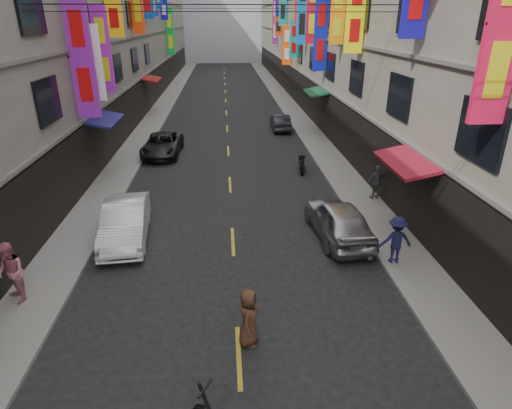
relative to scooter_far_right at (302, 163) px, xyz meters
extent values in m
cube|color=slate|center=(-9.96, 16.19, -0.38)|extent=(2.00, 90.00, 0.12)
cube|color=slate|center=(2.04, 16.19, -0.38)|extent=(2.00, 90.00, 0.12)
cube|color=black|center=(-10.91, 16.19, 1.06)|extent=(0.12, 85.50, 3.00)
cube|color=#66635E|center=(-10.90, 16.19, 2.76)|extent=(0.16, 90.00, 0.14)
cube|color=#66635E|center=(-10.90, 16.19, 5.96)|extent=(0.16, 90.00, 0.14)
cube|color=black|center=(2.99, 16.19, 1.06)|extent=(0.12, 85.50, 3.00)
cube|color=#66635E|center=(2.98, 16.19, 2.76)|extent=(0.16, 90.00, 0.14)
cube|color=#66635E|center=(2.98, 16.19, 5.96)|extent=(0.16, 90.00, 0.14)
cube|color=#E11540|center=(2.49, -11.64, 7.15)|extent=(0.91, 0.18, 4.72)
cylinder|color=black|center=(2.54, -11.64, 7.15)|extent=(1.01, 0.08, 0.08)
cube|color=#7B1B96|center=(-10.35, -1.63, 5.69)|extent=(1.01, 0.18, 5.32)
cylinder|color=black|center=(-10.40, -1.63, 5.69)|extent=(1.11, 0.08, 0.08)
cube|color=silver|center=(-10.43, 0.26, 5.26)|extent=(0.85, 0.18, 3.56)
cylinder|color=black|center=(-10.48, 0.26, 5.26)|extent=(0.95, 0.08, 0.08)
cube|color=#FFFB0D|center=(2.48, 0.64, 7.56)|extent=(0.93, 0.18, 3.85)
cylinder|color=black|center=(2.53, 0.64, 7.56)|extent=(1.03, 0.08, 0.08)
cube|color=purple|center=(-10.44, 2.42, 5.72)|extent=(0.84, 0.18, 4.36)
cylinder|color=black|center=(-10.49, 2.42, 5.72)|extent=(0.94, 0.08, 0.08)
cube|color=orange|center=(2.53, 4.43, 7.52)|extent=(0.82, 0.18, 3.33)
cylinder|color=black|center=(2.58, 4.43, 7.52)|extent=(0.92, 0.08, 0.08)
cube|color=yellow|center=(-10.39, 5.75, 8.12)|extent=(0.94, 0.18, 3.79)
cylinder|color=black|center=(-10.44, 5.75, 8.12)|extent=(1.04, 0.08, 0.08)
cube|color=#0E1AA6|center=(2.50, 8.56, 6.38)|extent=(0.88, 0.18, 4.95)
cylinder|color=black|center=(2.55, 8.56, 6.38)|extent=(0.98, 0.08, 0.08)
cube|color=red|center=(2.54, 12.16, 7.95)|extent=(0.80, 0.18, 4.88)
cylinder|color=black|center=(2.59, 12.16, 7.95)|extent=(0.90, 0.08, 0.08)
cube|color=blue|center=(2.50, 16.07, 8.10)|extent=(0.89, 0.18, 5.73)
cylinder|color=black|center=(2.55, 16.07, 8.10)|extent=(0.99, 0.08, 0.08)
cube|color=red|center=(2.61, 18.62, 8.27)|extent=(0.66, 0.18, 3.02)
cylinder|color=black|center=(2.66, 18.62, 8.27)|extent=(0.76, 0.08, 0.08)
cube|color=#0C938F|center=(2.54, 20.34, 5.46)|extent=(0.81, 0.18, 3.25)
cylinder|color=black|center=(2.59, 20.34, 5.46)|extent=(0.91, 0.08, 0.08)
cube|color=#FE520E|center=(2.48, 24.24, 4.77)|extent=(0.94, 0.18, 3.89)
cylinder|color=black|center=(2.53, 24.24, 4.77)|extent=(1.04, 0.08, 0.08)
cube|color=#0C8C90|center=(2.52, 28.45, 9.05)|extent=(0.85, 0.18, 5.12)
cylinder|color=black|center=(2.57, 28.45, 9.05)|extent=(0.95, 0.08, 0.08)
cube|color=#0D0F98|center=(-10.46, 30.63, 8.99)|extent=(0.79, 0.18, 3.80)
cylinder|color=black|center=(-10.51, 30.63, 8.99)|extent=(0.89, 0.08, 0.08)
cube|color=red|center=(2.49, 31.87, 7.18)|extent=(0.90, 0.18, 3.61)
cylinder|color=black|center=(2.54, 31.87, 7.18)|extent=(1.00, 0.08, 0.08)
cube|color=#0D9933|center=(-10.38, 34.08, 5.81)|extent=(0.95, 0.18, 5.36)
cylinder|color=black|center=(-10.43, 34.08, 5.81)|extent=(1.05, 0.08, 0.08)
cube|color=#761887|center=(2.61, 36.33, 7.07)|extent=(0.67, 0.18, 5.71)
cylinder|color=black|center=(2.66, 36.33, 7.07)|extent=(0.77, 0.08, 0.08)
cube|color=maroon|center=(2.34, -7.81, 2.56)|extent=(1.39, 3.20, 0.41)
cube|color=navy|center=(-10.26, 0.19, 2.56)|extent=(1.39, 3.20, 0.41)
cube|color=#134828|center=(2.34, 8.19, 2.56)|extent=(1.39, 3.20, 0.41)
cube|color=maroon|center=(-10.26, 16.19, 2.56)|extent=(1.39, 3.20, 0.41)
cylinder|color=black|center=(-3.96, -3.81, 7.76)|extent=(14.00, 0.04, 0.04)
cylinder|color=black|center=(-3.96, 24.19, 8.16)|extent=(14.00, 0.04, 0.04)
cube|color=gold|center=(-3.96, -13.81, -0.44)|extent=(0.12, 2.20, 0.01)
cube|color=gold|center=(-3.96, -7.81, -0.44)|extent=(0.12, 2.20, 0.01)
cube|color=gold|center=(-3.96, -1.81, -0.44)|extent=(0.12, 2.20, 0.01)
cube|color=gold|center=(-3.96, 4.19, -0.44)|extent=(0.12, 2.20, 0.01)
cube|color=gold|center=(-3.96, 10.19, -0.44)|extent=(0.12, 2.20, 0.01)
cube|color=gold|center=(-3.96, 16.19, -0.44)|extent=(0.12, 2.20, 0.01)
cube|color=gold|center=(-3.96, 22.19, -0.44)|extent=(0.12, 2.20, 0.01)
cube|color=gold|center=(-3.96, 28.19, -0.44)|extent=(0.12, 2.20, 0.01)
cube|color=gold|center=(-3.96, 34.19, -0.44)|extent=(0.12, 2.20, 0.01)
cube|color=gold|center=(-3.96, 40.19, -0.44)|extent=(0.12, 2.20, 0.01)
cube|color=gold|center=(-3.96, 46.19, -0.44)|extent=(0.12, 2.20, 0.01)
cube|color=gold|center=(-3.96, 52.19, -0.44)|extent=(0.12, 2.20, 0.01)
cylinder|color=black|center=(-4.67, -15.74, 0.26)|extent=(0.35, 0.24, 0.88)
cylinder|color=black|center=(-4.67, -15.74, 0.61)|extent=(0.29, 0.47, 0.06)
cylinder|color=black|center=(-0.09, -0.68, -0.19)|extent=(0.18, 0.51, 0.50)
cylinder|color=black|center=(0.08, 0.61, -0.19)|extent=(0.18, 0.51, 0.50)
cube|color=black|center=(0.00, -0.03, -0.04)|extent=(0.47, 1.33, 0.18)
cube|color=black|center=(0.03, 0.22, 0.31)|extent=(0.39, 0.59, 0.22)
cylinder|color=black|center=(-0.08, -0.58, 0.26)|extent=(0.13, 0.36, 0.88)
cylinder|color=black|center=(-0.08, -0.58, 0.61)|extent=(0.50, 0.13, 0.06)
imported|color=white|center=(-7.96, -7.32, 0.29)|extent=(1.95, 4.54, 1.46)
imported|color=black|center=(-7.96, 3.63, 0.20)|extent=(2.30, 4.68, 1.28)
imported|color=#A2A3A7|center=(0.04, -7.77, 0.30)|extent=(2.09, 4.46, 1.47)
imported|color=#2B2A32|center=(0.03, 9.48, 0.15)|extent=(1.25, 3.57, 1.18)
imported|color=#C66981|center=(-10.34, -11.20, 0.61)|extent=(1.06, 1.10, 1.87)
imported|color=#17163C|center=(1.44, -9.86, 0.50)|extent=(1.08, 0.58, 1.65)
imported|color=#515153|center=(2.64, -4.40, 0.48)|extent=(1.00, 0.66, 1.60)
imported|color=#4C2E1E|center=(-3.68, -13.33, 0.36)|extent=(0.71, 0.89, 1.61)
camera|label=1|loc=(-4.14, -22.03, 7.27)|focal=30.00mm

